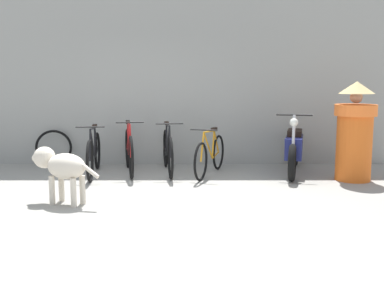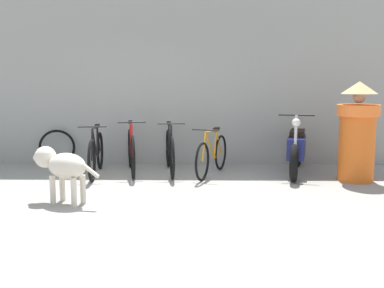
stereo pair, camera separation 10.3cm
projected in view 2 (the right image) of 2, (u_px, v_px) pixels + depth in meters
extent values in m
plane|color=gray|center=(135.00, 206.00, 5.79)|extent=(60.00, 60.00, 0.00)
cube|color=gray|center=(156.00, 78.00, 8.61)|extent=(9.01, 0.20, 3.30)
torus|color=black|center=(92.00, 161.00, 7.14)|extent=(0.12, 0.68, 0.67)
torus|color=black|center=(100.00, 151.00, 8.20)|extent=(0.12, 0.68, 0.67)
cylinder|color=black|center=(95.00, 144.00, 7.52)|extent=(0.08, 0.53, 0.56)
cylinder|color=black|center=(97.00, 142.00, 7.83)|extent=(0.04, 0.14, 0.51)
cylinder|color=black|center=(95.00, 128.00, 7.54)|extent=(0.09, 0.62, 0.06)
cylinder|color=black|center=(99.00, 154.00, 8.01)|extent=(0.07, 0.41, 0.08)
cylinder|color=black|center=(99.00, 139.00, 8.03)|extent=(0.06, 0.32, 0.47)
cylinder|color=black|center=(92.00, 145.00, 7.19)|extent=(0.05, 0.19, 0.50)
cube|color=black|center=(97.00, 126.00, 7.84)|extent=(0.09, 0.19, 0.05)
cylinder|color=black|center=(92.00, 127.00, 7.23)|extent=(0.46, 0.07, 0.02)
torus|color=black|center=(133.00, 157.00, 7.35)|extent=(0.19, 0.71, 0.72)
torus|color=black|center=(130.00, 148.00, 8.33)|extent=(0.19, 0.71, 0.72)
cylinder|color=red|center=(131.00, 140.00, 7.70)|extent=(0.13, 0.50, 0.59)
cylinder|color=red|center=(131.00, 139.00, 7.98)|extent=(0.05, 0.13, 0.54)
cylinder|color=red|center=(131.00, 124.00, 7.71)|extent=(0.14, 0.58, 0.06)
cylinder|color=red|center=(131.00, 151.00, 8.15)|extent=(0.10, 0.38, 0.08)
cylinder|color=red|center=(130.00, 136.00, 8.16)|extent=(0.09, 0.30, 0.50)
cylinder|color=red|center=(132.00, 141.00, 7.39)|extent=(0.06, 0.18, 0.53)
cube|color=black|center=(130.00, 122.00, 7.99)|extent=(0.10, 0.19, 0.05)
cylinder|color=black|center=(132.00, 122.00, 7.42)|extent=(0.46, 0.11, 0.02)
torus|color=black|center=(172.00, 158.00, 7.33)|extent=(0.14, 0.70, 0.70)
torus|color=black|center=(168.00, 148.00, 8.37)|extent=(0.14, 0.70, 0.70)
cylinder|color=black|center=(170.00, 141.00, 7.70)|extent=(0.10, 0.53, 0.58)
cylinder|color=black|center=(169.00, 140.00, 8.00)|extent=(0.05, 0.14, 0.53)
cylinder|color=black|center=(170.00, 125.00, 7.72)|extent=(0.11, 0.61, 0.06)
cylinder|color=black|center=(169.00, 151.00, 8.18)|extent=(0.08, 0.40, 0.08)
cylinder|color=black|center=(168.00, 137.00, 8.20)|extent=(0.07, 0.32, 0.49)
cylinder|color=black|center=(172.00, 142.00, 7.37)|extent=(0.05, 0.19, 0.52)
cube|color=black|center=(169.00, 123.00, 8.02)|extent=(0.09, 0.19, 0.05)
cylinder|color=black|center=(171.00, 124.00, 7.41)|extent=(0.46, 0.09, 0.02)
torus|color=black|center=(202.00, 162.00, 7.20)|extent=(0.25, 0.61, 0.63)
torus|color=black|center=(221.00, 152.00, 8.13)|extent=(0.25, 0.61, 0.63)
cylinder|color=orange|center=(210.00, 146.00, 7.53)|extent=(0.19, 0.48, 0.52)
cylinder|color=orange|center=(215.00, 144.00, 7.80)|extent=(0.07, 0.13, 0.48)
cylinder|color=orange|center=(211.00, 132.00, 7.54)|extent=(0.22, 0.56, 0.06)
cylinder|color=orange|center=(218.00, 155.00, 7.96)|extent=(0.15, 0.37, 0.08)
cylinder|color=orange|center=(219.00, 142.00, 7.97)|extent=(0.13, 0.29, 0.44)
cylinder|color=orange|center=(204.00, 147.00, 7.23)|extent=(0.09, 0.18, 0.47)
cube|color=black|center=(216.00, 129.00, 7.81)|extent=(0.13, 0.19, 0.05)
cylinder|color=black|center=(205.00, 130.00, 7.27)|extent=(0.44, 0.18, 0.02)
torus|color=black|center=(294.00, 163.00, 7.13)|extent=(0.27, 0.62, 0.61)
torus|color=black|center=(298.00, 150.00, 8.42)|extent=(0.27, 0.62, 0.61)
cube|color=navy|center=(296.00, 147.00, 7.75)|extent=(0.49, 0.89, 0.36)
cube|color=black|center=(297.00, 133.00, 7.86)|extent=(0.37, 0.59, 0.10)
cylinder|color=silver|center=(296.00, 133.00, 7.31)|extent=(0.09, 0.16, 0.59)
cylinder|color=silver|center=(294.00, 157.00, 7.21)|extent=(0.10, 0.23, 0.19)
cylinder|color=black|center=(296.00, 115.00, 7.31)|extent=(0.57, 0.18, 0.03)
sphere|color=silver|center=(296.00, 123.00, 7.30)|extent=(0.17, 0.17, 0.14)
ellipsoid|color=beige|center=(67.00, 166.00, 5.83)|extent=(0.64, 0.53, 0.34)
cylinder|color=beige|center=(53.00, 190.00, 5.86)|extent=(0.10, 0.10, 0.38)
cylinder|color=beige|center=(62.00, 187.00, 6.03)|extent=(0.10, 0.10, 0.38)
cylinder|color=beige|center=(74.00, 192.00, 5.72)|extent=(0.10, 0.10, 0.38)
cylinder|color=beige|center=(83.00, 189.00, 5.89)|extent=(0.10, 0.10, 0.38)
sphere|color=beige|center=(45.00, 157.00, 5.97)|extent=(0.38, 0.38, 0.29)
ellipsoid|color=beige|center=(38.00, 158.00, 6.02)|extent=(0.19, 0.17, 0.11)
cylinder|color=beige|center=(91.00, 171.00, 5.68)|extent=(0.25, 0.15, 0.18)
cylinder|color=orange|center=(357.00, 143.00, 7.17)|extent=(0.73, 0.73, 1.23)
cylinder|color=orange|center=(358.00, 110.00, 7.10)|extent=(0.86, 0.86, 0.18)
sphere|color=tan|center=(359.00, 97.00, 7.07)|extent=(0.25, 0.25, 0.19)
cone|color=tan|center=(360.00, 88.00, 7.05)|extent=(0.73, 0.73, 0.20)
torus|color=black|center=(57.00, 147.00, 8.57)|extent=(0.68, 0.18, 0.68)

